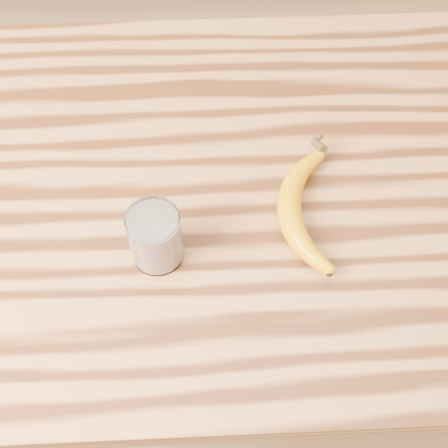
{
  "coord_description": "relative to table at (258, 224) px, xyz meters",
  "views": [
    {
      "loc": [
        -0.09,
        -0.59,
        1.73
      ],
      "look_at": [
        -0.07,
        -0.1,
        0.93
      ],
      "focal_mm": 50.0,
      "sensor_mm": 36.0,
      "label": 1
    }
  ],
  "objects": [
    {
      "name": "banana",
      "position": [
        0.04,
        -0.07,
        0.15
      ],
      "size": [
        0.13,
        0.32,
        0.04
      ],
      "primitive_type": null,
      "rotation": [
        0.0,
        0.0,
        -0.06
      ],
      "color": "#E49300",
      "rests_on": "table"
    },
    {
      "name": "table",
      "position": [
        0.0,
        0.0,
        0.0
      ],
      "size": [
        1.2,
        0.8,
        0.9
      ],
      "color": "#B4713A",
      "rests_on": "ground"
    },
    {
      "name": "smoothie_glass",
      "position": [
        -0.17,
        -0.13,
        0.18
      ],
      "size": [
        0.08,
        0.08,
        0.1
      ],
      "color": "white",
      "rests_on": "table"
    }
  ]
}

